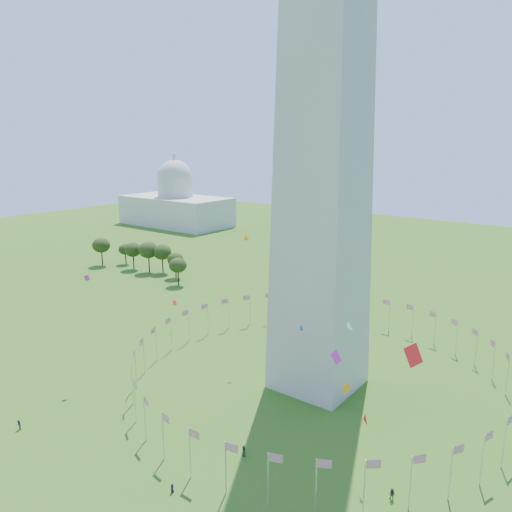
% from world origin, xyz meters
% --- Properties ---
extents(flag_ring, '(80.24, 80.24, 9.00)m').
position_xyz_m(flag_ring, '(-0.00, 50.00, 4.50)').
color(flag_ring, silver).
rests_on(flag_ring, ground).
extents(capitol_building, '(70.00, 35.00, 46.00)m').
position_xyz_m(capitol_building, '(-180.00, 180.00, 23.00)').
color(capitol_building, beige).
rests_on(capitol_building, ground).
extents(kites_aloft, '(99.36, 62.14, 33.82)m').
position_xyz_m(kites_aloft, '(12.63, 24.27, 20.04)').
color(kites_aloft, white).
rests_on(kites_aloft, ground).
extents(tree_line_west, '(55.48, 15.79, 12.52)m').
position_xyz_m(tree_line_west, '(-106.05, 90.78, 5.62)').
color(tree_line_west, '#324818').
rests_on(tree_line_west, ground).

